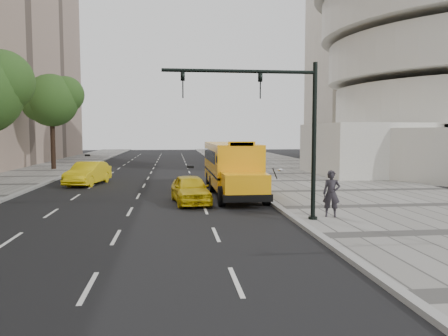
{
  "coord_description": "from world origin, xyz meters",
  "views": [
    {
      "loc": [
        1.0,
        -25.29,
        3.62
      ],
      "look_at": [
        3.5,
        -4.0,
        1.9
      ],
      "focal_mm": 35.0,
      "sensor_mm": 36.0,
      "label": 1
    }
  ],
  "objects": [
    {
      "name": "curb_far",
      "position": [
        -8.0,
        0.0,
        0.07
      ],
      "size": [
        0.3,
        140.0,
        0.15
      ],
      "primitive_type": "cube",
      "color": "gray",
      "rests_on": "ground"
    },
    {
      "name": "pedestrian",
      "position": [
        7.51,
        -8.02,
        1.12
      ],
      "size": [
        0.82,
        0.68,
        1.94
      ],
      "primitive_type": "imported",
      "rotation": [
        0.0,
        0.0,
        -0.35
      ],
      "color": "#28242A",
      "rests_on": "sidewalk_museum"
    },
    {
      "name": "school_bus",
      "position": [
        4.5,
        0.9,
        1.76
      ],
      "size": [
        2.96,
        11.56,
        3.19
      ],
      "color": "#FFA80F",
      "rests_on": "ground"
    },
    {
      "name": "traffic_signal",
      "position": [
        5.19,
        -8.41,
        4.09
      ],
      "size": [
        6.18,
        0.36,
        6.4
      ],
      "color": "black",
      "rests_on": "ground"
    },
    {
      "name": "tree_c",
      "position": [
        -10.41,
        18.51,
        6.78
      ],
      "size": [
        5.63,
        5.01,
        9.25
      ],
      "color": "black",
      "rests_on": "ground"
    },
    {
      "name": "taxi_near",
      "position": [
        1.89,
        -2.87,
        0.73
      ],
      "size": [
        2.2,
        4.46,
        1.46
      ],
      "primitive_type": "imported",
      "rotation": [
        0.0,
        0.0,
        0.11
      ],
      "color": "yellow",
      "rests_on": "ground"
    },
    {
      "name": "curb_museum",
      "position": [
        6.0,
        0.0,
        0.07
      ],
      "size": [
        0.3,
        140.0,
        0.15
      ],
      "primitive_type": "cube",
      "color": "gray",
      "rests_on": "ground"
    },
    {
      "name": "sidewalk_museum",
      "position": [
        12.0,
        0.0,
        0.07
      ],
      "size": [
        12.0,
        140.0,
        0.15
      ],
      "primitive_type": "cube",
      "color": "gray",
      "rests_on": "ground"
    },
    {
      "name": "ground",
      "position": [
        0.0,
        0.0,
        0.0
      ],
      "size": [
        140.0,
        140.0,
        0.0
      ],
      "primitive_type": "plane",
      "color": "black",
      "rests_on": "ground"
    },
    {
      "name": "taxi_far",
      "position": [
        -4.92,
        6.03,
        0.8
      ],
      "size": [
        2.67,
        5.11,
        1.6
      ],
      "primitive_type": "imported",
      "rotation": [
        0.0,
        0.0,
        -0.21
      ],
      "color": "yellow",
      "rests_on": "ground"
    },
    {
      "name": "guggenheim",
      "position": [
        29.37,
        18.51,
        13.58
      ],
      "size": [
        33.2,
        42.2,
        35.0
      ],
      "color": "silver",
      "rests_on": "ground"
    }
  ]
}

